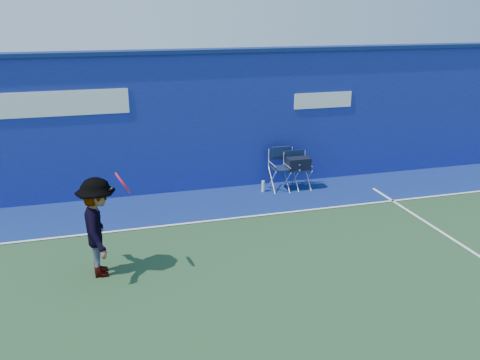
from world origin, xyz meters
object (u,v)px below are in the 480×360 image
object	(u,v)px
water_bottle	(263,186)
tennis_player	(99,227)
directors_chair_left	(283,176)
directors_chair_right	(297,174)

from	to	relation	value
water_bottle	tennis_player	xyz separation A→B (m)	(-3.53, -2.83, 0.65)
directors_chair_left	directors_chair_right	size ratio (longest dim) A/B	1.11
directors_chair_left	directors_chair_right	xyz separation A→B (m)	(0.31, -0.06, 0.04)
water_bottle	tennis_player	world-z (taller)	tennis_player
water_bottle	directors_chair_left	bearing A→B (deg)	4.42
water_bottle	tennis_player	distance (m)	4.57
directors_chair_left	water_bottle	size ratio (longest dim) A/B	3.65
directors_chair_right	water_bottle	size ratio (longest dim) A/B	3.30
directors_chair_right	directors_chair_left	bearing A→B (deg)	168.64
directors_chair_right	water_bottle	distance (m)	0.83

